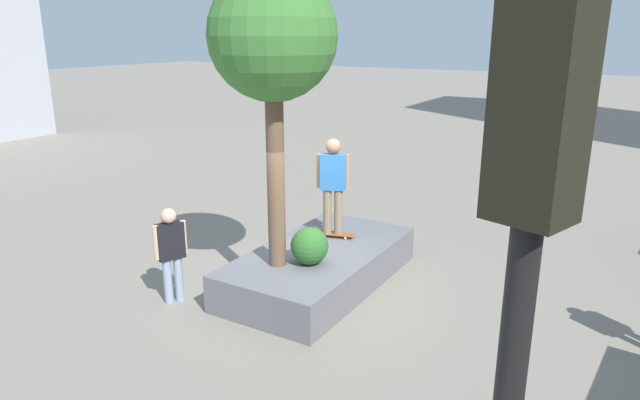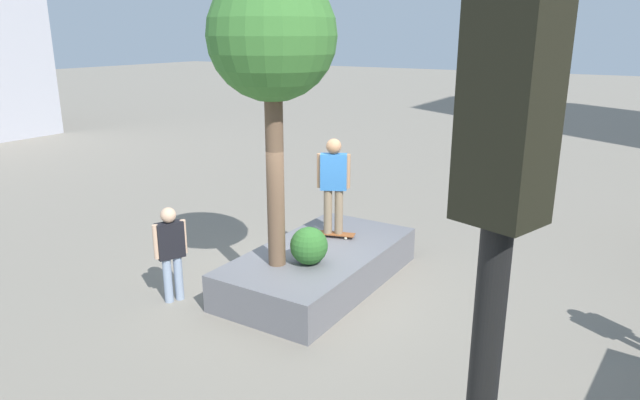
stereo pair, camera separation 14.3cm
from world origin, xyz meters
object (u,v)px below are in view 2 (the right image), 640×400
(planter_ledge, at_px, (320,266))
(traffic_light_corner, at_px, (487,355))
(skateboarder, at_px, (334,180))
(plaza_tree, at_px, (272,41))
(bystander_watching, at_px, (171,248))
(skateboard, at_px, (333,234))

(planter_ledge, bearing_deg, traffic_light_corner, 36.94)
(skateboarder, bearing_deg, plaza_tree, -4.80)
(traffic_light_corner, bearing_deg, bystander_watching, -123.21)
(skateboarder, xyz_separation_m, bystander_watching, (2.52, -1.55, -0.79))
(planter_ledge, relative_size, skateboarder, 2.16)
(planter_ledge, xyz_separation_m, skateboard, (-0.68, -0.13, 0.37))
(bystander_watching, bearing_deg, skateboarder, 148.46)
(plaza_tree, distance_m, skateboarder, 2.89)
(plaza_tree, xyz_separation_m, bystander_watching, (0.95, -1.42, -3.21))
(skateboard, relative_size, skateboarder, 0.47)
(planter_ledge, distance_m, plaza_tree, 3.94)
(skateboard, height_order, traffic_light_corner, traffic_light_corner)
(skateboard, bearing_deg, bystander_watching, -31.54)
(planter_ledge, height_order, bystander_watching, bystander_watching)
(bystander_watching, bearing_deg, skateboard, 148.46)
(plaza_tree, distance_m, skateboard, 3.80)
(traffic_light_corner, bearing_deg, planter_ledge, -143.06)
(planter_ledge, xyz_separation_m, skateboarder, (-0.68, -0.13, 1.40))
(plaza_tree, xyz_separation_m, traffic_light_corner, (4.90, 4.63, -1.10))
(plaza_tree, xyz_separation_m, skateboard, (-1.58, 0.13, -3.45))
(skateboard, bearing_deg, traffic_light_corner, 34.75)
(traffic_light_corner, height_order, bystander_watching, traffic_light_corner)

